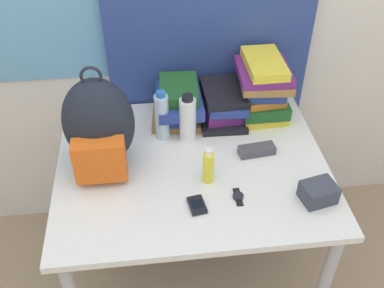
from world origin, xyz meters
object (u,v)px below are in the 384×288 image
Objects in this scene: book_stack_right at (263,88)px; water_bottle at (162,116)px; book_stack_left at (177,103)px; sports_bottle at (186,119)px; camera_pouch at (318,192)px; sunscreen_bottle at (208,166)px; book_stack_center at (223,104)px; sunglasses_case at (257,150)px; backpack at (99,126)px; cell_phone at (197,205)px; wristwatch at (238,196)px.

book_stack_right is 1.26× the size of water_bottle.
sports_bottle reaches higher than book_stack_left.
camera_pouch is (0.09, -0.54, -0.11)m from book_stack_right.
sunscreen_bottle is (0.08, -0.40, -0.02)m from book_stack_left.
camera_pouch is at bearing -20.61° from sunscreen_bottle.
sunscreen_bottle is (-0.13, -0.40, -0.00)m from book_stack_center.
sunglasses_case is at bearing 30.81° from sunscreen_bottle.
backpack is at bearing -154.89° from book_stack_center.
sunscreen_bottle is (-0.30, -0.40, -0.07)m from book_stack_right.
sunscreen_bottle is 1.72× the size of cell_phone.
sunglasses_case is at bearing -1.73° from backpack.
book_stack_right is 3.21× the size of wristwatch.
wristwatch is (0.15, -0.36, -0.10)m from sports_bottle.
water_bottle is 0.70m from camera_pouch.
backpack reaches higher than sunglasses_case.
sports_bottle is (0.10, -0.03, -0.00)m from water_bottle.
book_stack_right reaches higher than sunglasses_case.
water_bottle is at bearing 118.24° from sunscreen_bottle.
backpack is at bearing 159.34° from camera_pouch.
wristwatch is (-0.29, 0.04, -0.03)m from camera_pouch.
camera_pouch reaches higher than sunglasses_case.
book_stack_right is 0.38m from sports_bottle.
book_stack_left is 1.24× the size of sports_bottle.
cell_phone is at bearing -136.88° from sunglasses_case.
sunglasses_case is (0.10, -0.27, -0.06)m from book_stack_center.
book_stack_center is 0.19m from book_stack_right.
backpack is at bearing -142.35° from book_stack_left.
sports_bottle is 0.32m from sunglasses_case.
sports_bottle is at bearing 137.32° from camera_pouch.
sports_bottle is at bearing 89.32° from cell_phone.
camera_pouch is at bearing -80.74° from book_stack_right.
sports_bottle is at bearing -15.08° from water_bottle.
backpack reaches higher than water_bottle.
sports_bottle is 2.46× the size of wristwatch.
book_stack_center is 0.30m from water_bottle.
cell_phone is 0.45m from camera_pouch.
sports_bottle is at bearing 112.77° from wristwatch.
camera_pouch is (0.47, -0.54, -0.06)m from book_stack_left.
sunscreen_bottle is at bearing -107.60° from book_stack_center.
camera_pouch is 1.53× the size of wristwatch.
backpack is 1.96× the size of sports_bottle.
sports_bottle is (0.35, 0.11, -0.08)m from backpack.
sunscreen_bottle is (0.16, -0.29, -0.04)m from water_bottle.
book_stack_left reaches higher than camera_pouch.
book_stack_center is at bearing 109.87° from sunglasses_case.
book_stack_left is at bearing 92.31° from cell_phone.
camera_pouch is (0.44, -0.41, -0.07)m from sports_bottle.
sports_bottle is 0.27m from sunscreen_bottle.
book_stack_right is 0.56m from wristwatch.
water_bottle reaches higher than sports_bottle.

